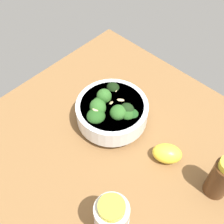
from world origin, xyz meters
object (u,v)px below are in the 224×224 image
at_px(bowl_of_broccoli, 112,111).
at_px(lemon_wedge, 167,153).
at_px(bottle_short, 112,219).
at_px(bottle_tall, 221,178).

distance_m(bowl_of_broccoli, lemon_wedge, 0.17).
relative_size(bowl_of_broccoli, bottle_short, 1.43).
bearing_deg(bottle_short, bowl_of_broccoli, -136.25).
distance_m(lemon_wedge, bottle_tall, 0.13).
distance_m(lemon_wedge, bottle_short, 0.21).
bearing_deg(bowl_of_broccoli, bottle_short, 43.75).
height_order(lemon_wedge, bottle_short, bottle_short).
bearing_deg(bowl_of_broccoli, lemon_wedge, 94.06).
xyz_separation_m(lemon_wedge, bottle_tall, (-0.01, 0.13, 0.04)).
bearing_deg(bottle_tall, bowl_of_broccoli, -85.70).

